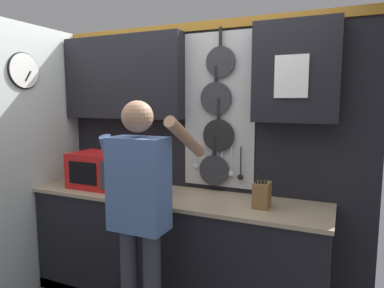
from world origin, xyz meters
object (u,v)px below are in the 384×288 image
at_px(microwave, 101,170).
at_px(knife_block, 262,195).
at_px(utensil_crock, 159,183).
at_px(person, 140,203).

height_order(microwave, knife_block, microwave).
relative_size(knife_block, utensil_crock, 0.71).
relative_size(knife_block, person, 0.15).
bearing_deg(knife_block, person, -144.55).
xyz_separation_m(microwave, knife_block, (1.41, 0.00, -0.06)).
xyz_separation_m(knife_block, person, (-0.70, -0.50, -0.01)).
height_order(knife_block, utensil_crock, utensil_crock).
distance_m(utensil_crock, person, 0.52).
bearing_deg(utensil_crock, microwave, -179.73).
relative_size(microwave, utensil_crock, 1.45).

